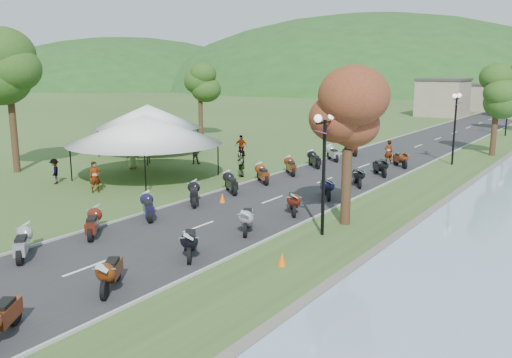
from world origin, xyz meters
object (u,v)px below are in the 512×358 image
Objects in this scene: pedestrian_a at (96,192)px; pedestrian_c at (56,184)px; vendor_tent_main at (146,147)px; pedestrian_b at (195,164)px.

pedestrian_a is 1.15× the size of pedestrian_c.
pedestrian_a is (0.54, -4.45, -2.00)m from vendor_tent_main.
vendor_tent_main is 4.00× the size of pedestrian_b.
pedestrian_c is (-3.29, -4.30, -2.00)m from vendor_tent_main.
pedestrian_a is 10.28m from pedestrian_b.
pedestrian_a is 1.10× the size of pedestrian_b.
pedestrian_b is at bearing 31.00° from pedestrian_a.
pedestrian_a reaches higher than pedestrian_c.
pedestrian_a reaches higher than pedestrian_b.
vendor_tent_main is 6.13m from pedestrian_b.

